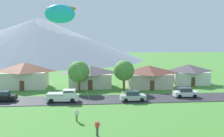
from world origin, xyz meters
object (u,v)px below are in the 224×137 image
Objects in this scene: house_leftmost at (90,76)px; tree_near_left at (124,71)px; parked_car_black_mid_west at (3,96)px; kite_flyer_with_kite at (61,15)px; house_right_center at (188,74)px; parked_car_silver_west_end at (133,96)px; tree_left_of_center at (79,72)px; parked_car_white_mid_east at (185,93)px; house_left_center at (25,75)px; pickup_truck_white_west_side at (64,96)px; house_rightmost at (149,76)px; watcher_person at (77,115)px.

house_leftmost is 8.85m from tree_near_left.
kite_flyer_with_kite is at bearing -53.46° from parked_car_black_mid_west.
parked_car_black_mid_west is (-37.41, -13.65, -1.51)m from house_right_center.
parked_car_silver_west_end is at bearing -88.05° from tree_near_left.
tree_left_of_center is 0.45× the size of kite_flyer_with_kite.
house_left_center is at bearing 158.29° from parked_car_white_mid_east.
parked_car_black_mid_west is at bearing -163.49° from tree_near_left.
house_left_center reaches higher than pickup_truck_white_west_side.
house_rightmost is 1.85× the size of pickup_truck_white_west_side.
tree_left_of_center is at bearing -25.78° from house_left_center.
tree_left_of_center reaches higher than parked_car_white_mid_east.
parked_car_black_mid_west is 0.81× the size of pickup_truck_white_west_side.
parked_car_black_mid_west is at bearing -179.91° from parked_car_white_mid_east.
parked_car_white_mid_east is (30.63, -12.20, -1.96)m from house_left_center.
parked_car_black_mid_west is 10.17m from pickup_truck_white_west_side.
house_rightmost is at bearing -160.74° from house_right_center.
house_right_center is at bearing 20.05° from parked_car_black_mid_west.
house_leftmost reaches higher than house_right_center.
parked_car_black_mid_west is (-27.11, -10.05, -1.62)m from house_rightmost.
parked_car_white_mid_east is 22.01m from watcher_person.
house_rightmost reaches higher than parked_car_silver_west_end.
kite_flyer_with_kite is at bearing -142.49° from parked_car_white_mid_east.
house_rightmost is 26.04m from watcher_person.
pickup_truck_white_west_side is (9.35, -13.67, -1.76)m from house_left_center.
kite_flyer_with_kite is (-0.97, -21.96, 8.63)m from tree_left_of_center.
tree_near_left is (20.48, -5.97, 1.38)m from house_left_center.
kite_flyer_with_kite is (-15.76, -25.36, 10.18)m from house_rightmost.
kite_flyer_with_kite is at bearing -84.76° from pickup_truck_white_west_side.
parked_car_black_mid_west is 22.41m from kite_flyer_with_kite.
pickup_truck_white_west_side is at bearing -146.05° from house_rightmost.
parked_car_silver_west_end is (-15.93, -15.50, -1.51)m from house_right_center.
parked_car_white_mid_east is at bearing 0.09° from parked_car_black_mid_west.
kite_flyer_with_kite is at bearing -108.97° from watcher_person.
tree_left_of_center is 18.46m from watcher_person.
tree_left_of_center is 23.62m from kite_flyer_with_kite.
parked_car_black_mid_west is 1.00× the size of parked_car_white_mid_east.
tree_near_left is at bearing 148.45° from parked_car_white_mid_east.
kite_flyer_with_kite reaches higher than watcher_person.
parked_car_white_mid_east is at bearing 10.87° from parked_car_silver_west_end.
watcher_person is at bearing -42.37° from parked_car_black_mid_west.
house_leftmost is 2.23× the size of parked_car_silver_west_end.
pickup_truck_white_west_side is 0.38× the size of kite_flyer_with_kite.
watcher_person is at bearing -75.74° from pickup_truck_white_west_side.
house_leftmost is at bearing 144.95° from parked_car_white_mid_east.
house_rightmost is 0.70× the size of kite_flyer_with_kite.
pickup_truck_white_west_side is at bearing -176.06° from parked_car_white_mid_east.
pickup_truck_white_west_side is at bearing -105.51° from tree_left_of_center.
tree_left_of_center is 20.40m from parked_car_white_mid_east.
house_left_center is at bearing 116.62° from watcher_person.
house_left_center reaches higher than parked_car_black_mid_west.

